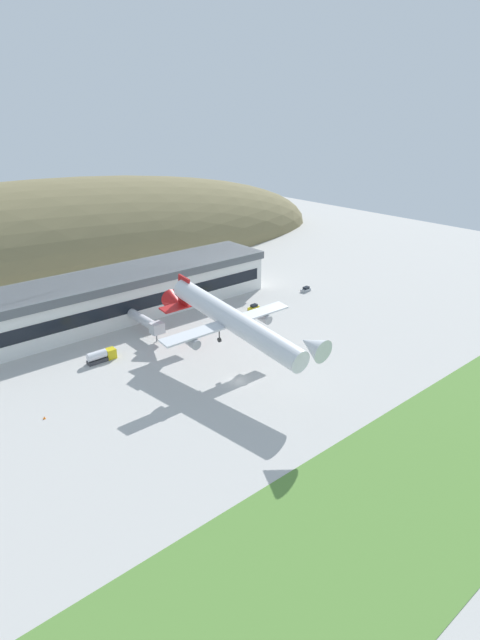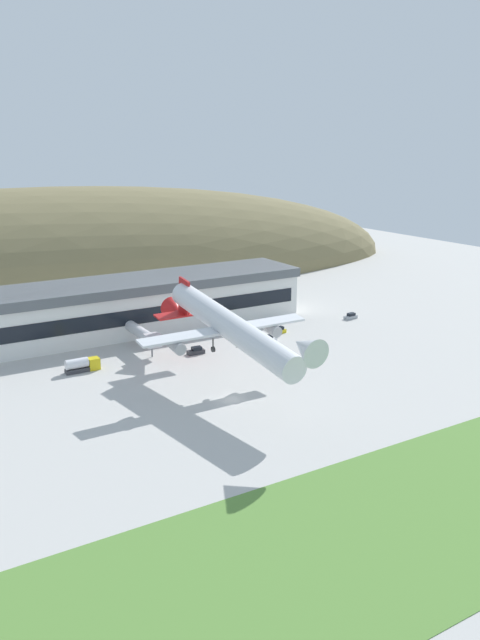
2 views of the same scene
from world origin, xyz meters
The scene contains 11 objects.
ground_plane centered at (0.00, 0.00, 0.00)m, with size 380.61×380.61×0.00m, color #B7B5AF.
grass_strip_foreground centered at (0.00, -44.96, 0.04)m, with size 342.55×31.46×0.08m, color #568438.
hill_backdrop centered at (-3.82, 120.71, 0.00)m, with size 294.95×79.20×64.95m, color olive.
terminal_building centered at (-3.44, 52.31, 7.50)m, with size 100.93×19.02×13.24m.
jetway_0 centered at (-2.98, 34.96, 3.99)m, with size 3.38×15.14×5.43m.
cargo_airplane centered at (2.69, 5.64, 12.49)m, with size 35.50×54.27×11.16m.
service_car_0 centered at (25.58, 26.23, 0.64)m, with size 4.18×1.85×1.56m.
service_car_1 centered at (6.39, 26.93, 0.70)m, with size 4.06×1.78×1.70m.
service_car_2 centered at (31.77, 30.64, 0.68)m, with size 3.84×1.92×1.66m.
service_car_3 centered at (56.36, 31.80, 0.66)m, with size 4.05×1.98×1.60m.
fuel_truck centered at (-19.29, 29.10, 1.43)m, with size 7.30×2.23×3.00m.
Camera 2 is at (-54.10, -93.79, 46.00)m, focal length 35.00 mm.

